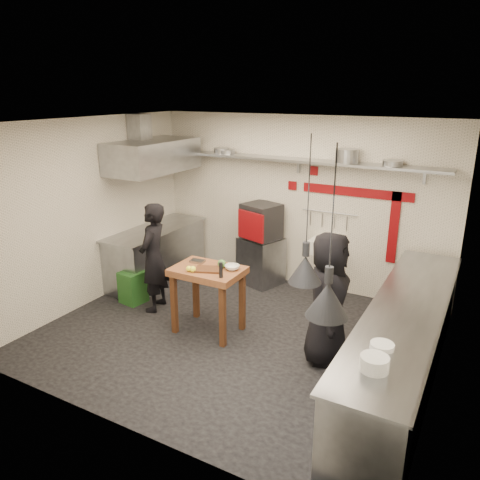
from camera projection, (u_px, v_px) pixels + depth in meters
The scene contains 47 objects.
floor at pixel (235, 335), 6.33m from camera, with size 5.00×5.00×0.00m, color black.
ceiling at pixel (234, 123), 5.46m from camera, with size 5.00×5.00×0.00m, color beige.
wall_back at pixel (298, 203), 7.64m from camera, with size 5.00×0.04×2.80m, color silver.
wall_front at pixel (118, 299), 4.15m from camera, with size 5.00×0.04×2.80m, color silver.
wall_left at pixel (91, 213), 7.05m from camera, with size 0.04×4.20×2.80m, color silver.
wall_right at pixel (449, 272), 4.75m from camera, with size 0.04×4.20×2.80m, color silver.
red_band_horiz at pixel (356, 192), 7.10m from camera, with size 1.70×0.02×0.14m, color maroon.
red_band_vert at pixel (394, 228), 6.98m from camera, with size 0.14×0.02×1.10m, color maroon.
red_tile_a at pixel (314, 171), 7.34m from camera, with size 0.14×0.02×0.14m, color maroon.
red_tile_b at pixel (292, 186), 7.59m from camera, with size 0.14×0.02×0.14m, color maroon.
back_shelf at pixel (295, 160), 7.27m from camera, with size 4.60×0.34×0.04m, color gray.
shelf_bracket_left at pixel (199, 157), 8.30m from camera, with size 0.04×0.06×0.24m, color gray.
shelf_bracket_mid at pixel (299, 165), 7.43m from camera, with size 0.04×0.06×0.24m, color gray.
shelf_bracket_right at pixel (425, 175), 6.55m from camera, with size 0.04×0.06×0.24m, color gray.
pan_far_left at pixel (222, 151), 7.87m from camera, with size 0.26×0.26×0.09m, color gray.
pan_mid_left at pixel (227, 152), 7.82m from camera, with size 0.26×0.26×0.07m, color gray.
stock_pot at pixel (347, 156), 6.86m from camera, with size 0.34×0.34×0.20m, color gray.
pan_right at pixel (393, 163), 6.58m from camera, with size 0.28×0.28×0.08m, color gray.
oven_stand at pixel (261, 261), 7.93m from camera, with size 0.63×0.58×0.80m, color gray.
combi_oven at pixel (261, 221), 7.74m from camera, with size 0.55×0.51×0.58m, color black.
oven_door at pixel (251, 226), 7.46m from camera, with size 0.56×0.03×0.46m, color maroon.
oven_glass at pixel (250, 225), 7.49m from camera, with size 0.34×0.01×0.34m, color black.
hand_sink at pixel (324, 247), 7.43m from camera, with size 0.46×0.34×0.22m, color silver.
sink_tap at pixel (325, 236), 7.38m from camera, with size 0.03×0.03×0.14m, color gray.
sink_drain at pixel (322, 274), 7.53m from camera, with size 0.06×0.06×0.66m, color gray.
utensil_rail at pixel (329, 212), 7.38m from camera, with size 0.02×0.02×0.90m, color gray.
counter_right at pixel (403, 346), 5.20m from camera, with size 0.70×3.80×0.90m, color gray.
counter_right_top at pixel (408, 308), 5.06m from camera, with size 0.76×3.90×0.03m, color gray.
plate_stack at pixel (374, 363), 3.89m from camera, with size 0.24×0.24×0.13m, color silver.
small_bowl_right at pixel (382, 346), 4.24m from camera, with size 0.22×0.22×0.05m, color silver.
counter_left at pixel (157, 255), 8.05m from camera, with size 0.70×1.90×0.90m, color gray.
counter_left_top at pixel (155, 229), 7.91m from camera, with size 0.76×2.00×0.03m, color gray.
extractor_hood at pixel (153, 156), 7.51m from camera, with size 0.78×1.60×0.50m, color gray.
hood_duct at pixel (139, 130), 7.50m from camera, with size 0.28×0.28×0.50m, color gray.
green_bin at pixel (133, 287), 7.25m from camera, with size 0.34×0.34×0.50m, color #225820.
prep_table at pixel (208, 300), 6.31m from camera, with size 0.92×0.64×0.92m, color brown, non-canonical shape.
cutting_board at pixel (208, 269), 6.10m from camera, with size 0.33×0.23×0.03m, color #4E2B17.
pepper_mill at pixel (221, 270), 5.84m from camera, with size 0.05×0.05×0.20m, color black.
lemon_a at pixel (189, 269), 6.05m from camera, with size 0.07×0.07×0.07m, color #F1F72D.
lemon_b at pixel (193, 269), 6.03m from camera, with size 0.08×0.08×0.08m, color #F1F72D.
veg_ball at pixel (222, 264), 6.19m from camera, with size 0.11×0.11×0.11m, color #478036.
steel_tray at pixel (197, 261), 6.38m from camera, with size 0.19×0.13×0.03m, color gray.
bowl at pixel (232, 267), 6.11m from camera, with size 0.20×0.20×0.06m, color silver.
heat_lamp_near at pixel (308, 212), 4.37m from camera, with size 0.33×0.33×1.43m, color black, non-canonical shape.
heat_lamp_far at pixel (332, 234), 3.65m from camera, with size 0.36×0.36×1.42m, color black, non-canonical shape.
chef_left at pixel (154, 258), 6.86m from camera, with size 0.60×0.39×1.63m, color black.
chef_right at pixel (328, 299), 5.52m from camera, with size 0.80×0.52×1.63m, color black.
Camera 1 is at (2.78, -4.89, 3.17)m, focal length 35.00 mm.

